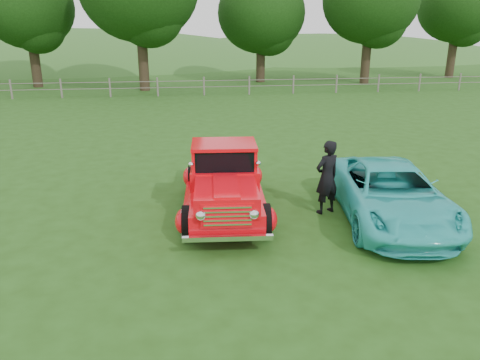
{
  "coord_description": "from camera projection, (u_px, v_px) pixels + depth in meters",
  "views": [
    {
      "loc": [
        -1.82,
        -8.99,
        4.44
      ],
      "look_at": [
        -0.44,
        1.2,
        1.01
      ],
      "focal_mm": 35.0,
      "sensor_mm": 36.0,
      "label": 1
    }
  ],
  "objects": [
    {
      "name": "red_pickup",
      "position": [
        224.0,
        181.0,
        11.42
      ],
      "size": [
        2.5,
        5.1,
        1.78
      ],
      "rotation": [
        0.0,
        0.0,
        -0.07
      ],
      "color": "black",
      "rests_on": "ground"
    },
    {
      "name": "tree_near_east",
      "position": [
        261.0,
        13.0,
        36.32
      ],
      "size": [
        6.8,
        6.8,
        8.33
      ],
      "color": "black",
      "rests_on": "ground"
    },
    {
      "name": "distant_hills",
      "position": [
        160.0,
        90.0,
        66.9
      ],
      "size": [
        116.0,
        60.0,
        18.0
      ],
      "color": "#326425",
      "rests_on": "ground"
    },
    {
      "name": "tree_mid_east",
      "position": [
        371.0,
        0.0,
        35.17
      ],
      "size": [
        7.2,
        7.2,
        9.44
      ],
      "color": "black",
      "rests_on": "ground"
    },
    {
      "name": "tree_mid_west",
      "position": [
        28.0,
        8.0,
        33.12
      ],
      "size": [
        6.4,
        6.4,
        8.46
      ],
      "color": "black",
      "rests_on": "ground"
    },
    {
      "name": "man",
      "position": [
        327.0,
        177.0,
        11.33
      ],
      "size": [
        0.79,
        0.67,
        1.83
      ],
      "primitive_type": "imported",
      "rotation": [
        0.0,
        0.0,
        3.55
      ],
      "color": "black",
      "rests_on": "ground"
    },
    {
      "name": "fence_line",
      "position": [
        204.0,
        86.0,
        30.58
      ],
      "size": [
        48.0,
        0.12,
        1.2
      ],
      "color": "slate",
      "rests_on": "ground"
    },
    {
      "name": "teal_sedan",
      "position": [
        390.0,
        194.0,
        10.94
      ],
      "size": [
        2.89,
        5.1,
        1.34
      ],
      "primitive_type": "imported",
      "rotation": [
        0.0,
        0.0,
        -0.14
      ],
      "color": "#32CBC7",
      "rests_on": "ground"
    },
    {
      "name": "tree_far_east",
      "position": [
        458.0,
        7.0,
        39.24
      ],
      "size": [
        6.6,
        6.6,
        8.86
      ],
      "color": "black",
      "rests_on": "ground"
    },
    {
      "name": "ground",
      "position": [
        268.0,
        241.0,
        10.09
      ],
      "size": [
        140.0,
        140.0,
        0.0
      ],
      "primitive_type": "plane",
      "color": "#244B14",
      "rests_on": "ground"
    }
  ]
}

